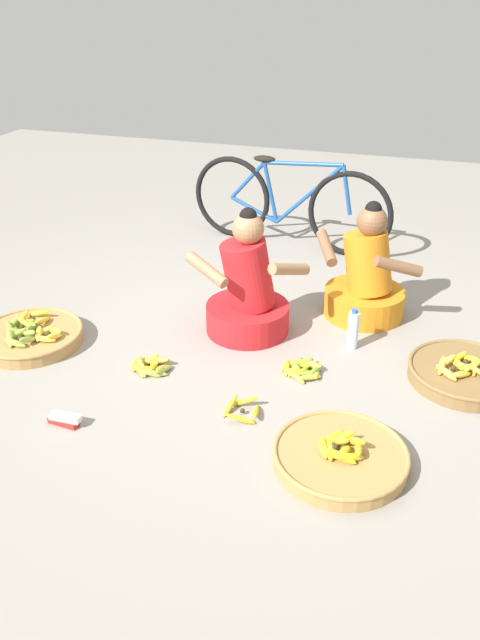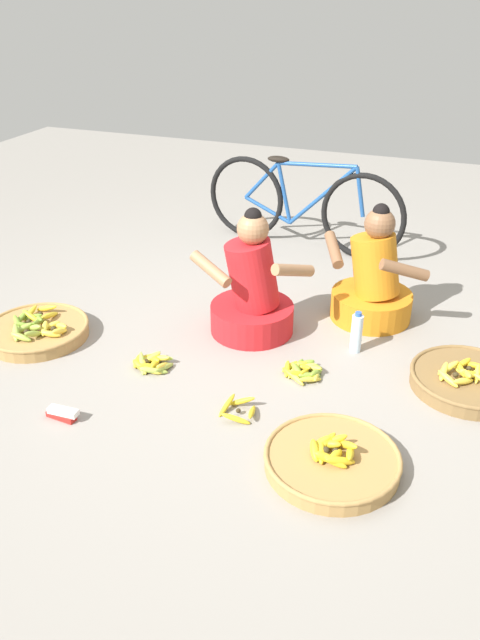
# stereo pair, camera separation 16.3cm
# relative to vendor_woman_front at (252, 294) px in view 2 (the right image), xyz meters

# --- Properties ---
(ground_plane) EXTENTS (10.00, 10.00, 0.00)m
(ground_plane) POSITION_rel_vendor_woman_front_xyz_m (0.11, -0.30, -0.26)
(ground_plane) COLOR gray
(vendor_woman_front) EXTENTS (0.72, 0.54, 0.81)m
(vendor_woman_front) POSITION_rel_vendor_woman_front_xyz_m (0.00, 0.00, 0.00)
(vendor_woman_front) COLOR red
(vendor_woman_front) RESTS_ON ground
(vendor_woman_behind) EXTENTS (0.72, 0.54, 0.78)m
(vendor_woman_behind) POSITION_rel_vendor_woman_front_xyz_m (0.66, 0.44, -0.01)
(vendor_woman_behind) COLOR orange
(vendor_woman_behind) RESTS_ON ground
(bicycle_leaning) EXTENTS (1.69, 0.27, 0.73)m
(bicycle_leaning) POSITION_rel_vendor_woman_front_xyz_m (-0.11, 1.48, 0.10)
(bicycle_leaning) COLOR black
(bicycle_leaning) RESTS_ON ground
(banana_basket_near_bicycle) EXTENTS (0.63, 0.63, 0.15)m
(banana_basket_near_bicycle) POSITION_rel_vendor_woman_front_xyz_m (0.77, -1.07, -0.21)
(banana_basket_near_bicycle) COLOR #A87F47
(banana_basket_near_bicycle) RESTS_ON ground
(banana_basket_back_left) EXTENTS (0.63, 0.63, 0.16)m
(banana_basket_back_left) POSITION_rel_vendor_woman_front_xyz_m (-1.22, -0.55, -0.21)
(banana_basket_back_left) COLOR #A87F47
(banana_basket_back_left) RESTS_ON ground
(banana_basket_mid_left) EXTENTS (0.63, 0.63, 0.16)m
(banana_basket_mid_left) POSITION_rel_vendor_woman_front_xyz_m (1.31, -0.18, -0.21)
(banana_basket_mid_left) COLOR brown
(banana_basket_mid_left) RESTS_ON ground
(loose_bananas_front_left) EXTENTS (0.24, 0.23, 0.10)m
(loose_bananas_front_left) POSITION_rel_vendor_woman_front_xyz_m (-0.40, -0.60, -0.23)
(loose_bananas_front_left) COLOR yellow
(loose_bananas_front_left) RESTS_ON ground
(loose_bananas_front_right) EXTENTS (0.25, 0.25, 0.08)m
(loose_bananas_front_right) POSITION_rel_vendor_woman_front_xyz_m (0.44, -0.37, -0.23)
(loose_bananas_front_right) COLOR yellow
(loose_bananas_front_right) RESTS_ON ground
(loose_bananas_mid_right) EXTENTS (0.20, 0.19, 0.09)m
(loose_bananas_mid_right) POSITION_rel_vendor_woman_front_xyz_m (0.23, -0.84, -0.23)
(loose_bananas_mid_right) COLOR gold
(loose_bananas_mid_right) RESTS_ON ground
(water_bottle) EXTENTS (0.07, 0.07, 0.26)m
(water_bottle) POSITION_rel_vendor_woman_front_xyz_m (0.66, -0.01, -0.14)
(water_bottle) COLOR silver
(water_bottle) RESTS_ON ground
(packet_carton_stack) EXTENTS (0.18, 0.06, 0.06)m
(packet_carton_stack) POSITION_rel_vendor_woman_front_xyz_m (-0.59, -1.19, -0.23)
(packet_carton_stack) COLOR red
(packet_carton_stack) RESTS_ON ground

